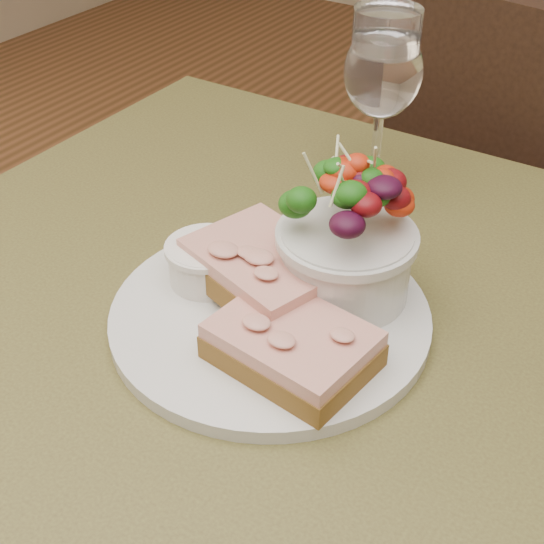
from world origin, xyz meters
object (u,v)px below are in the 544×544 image
Objects in this scene: dinner_plate at (270,316)px; sandwich_back at (266,268)px; chair_far at (528,351)px; wine_glass at (383,77)px; sandwich_front at (292,345)px; salad_bowl at (347,233)px; cafe_table at (276,430)px; ramekin at (206,261)px.

dinner_plate is 1.78× the size of sandwich_back.
chair_far is at bearing 95.39° from sandwich_back.
wine_glass reaches higher than dinner_plate.
wine_glass is at bearing 81.53° from chair_far.
chair_far is at bearing 91.67° from sandwich_front.
salad_bowl is (0.05, 0.04, 0.03)m from sandwich_back.
dinner_plate is (-0.02, 0.02, 0.11)m from cafe_table.
sandwich_back reaches higher than ramekin.
wine_glass is (0.04, 0.23, 0.09)m from ramekin.
salad_bowl is 0.73× the size of wine_glass.
ramekin reaches higher than sandwich_front.
cafe_table is at bearing -105.15° from salad_bowl.
cafe_table is 6.30× the size of salad_bowl.
chair_far is 14.05× the size of ramekin.
sandwich_back is 0.07m from salad_bowl.
sandwich_back is 0.84× the size of wine_glass.
cafe_table is at bearing -29.72° from sandwich_back.
sandwich_back is (-0.13, -0.60, 0.49)m from chair_far.
ramekin is 0.37× the size of wine_glass.
salad_bowl is at bearing 50.18° from sandwich_back.
sandwich_front is at bearing -41.83° from dinner_plate.
sandwich_front is at bearing -75.66° from wine_glass.
cafe_table is 5.44× the size of sandwich_back.
wine_glass is (-0.07, 0.28, 0.10)m from sandwich_front.
cafe_table is 0.74m from chair_far.
ramekin is (-0.11, 0.05, 0.00)m from sandwich_front.
salad_bowl is (0.02, 0.07, 0.17)m from cafe_table.
wine_glass reaches higher than sandwich_back.
sandwich_front is (-0.07, -0.66, 0.48)m from chair_far.
salad_bowl is (-0.01, 0.09, 0.04)m from sandwich_front.
sandwich_front is (0.03, -0.02, 0.13)m from cafe_table.
dinner_plate reaches higher than cafe_table.
ramekin is (-0.07, 0.01, 0.03)m from dinner_plate.
ramekin is 0.50× the size of salad_bowl.
ramekin is at bearing 85.09° from chair_far.
wine_glass is at bearing 109.03° from salad_bowl.
wine_glass is at bearing 111.74° from sandwich_front.
sandwich_back is 1.16× the size of salad_bowl.
sandwich_front is 0.84× the size of sandwich_back.
cafe_table is 0.89× the size of chair_far.
cafe_table is 12.49× the size of ramekin.
chair_far is 0.81m from ramekin.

